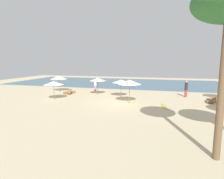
{
  "coord_description": "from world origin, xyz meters",
  "views": [
    {
      "loc": [
        3.94,
        -17.67,
        4.16
      ],
      "look_at": [
        -1.25,
        1.6,
        1.1
      ],
      "focal_mm": 30.19,
      "sensor_mm": 36.0,
      "label": 1
    }
  ],
  "objects_px": {
    "umbrella_3": "(98,79)",
    "lounger_2": "(210,101)",
    "umbrella_6": "(54,83)",
    "lounger_0": "(70,92)",
    "person_0": "(95,85)",
    "umbrella_5": "(59,78)",
    "umbrella_4": "(130,82)",
    "surfboard": "(164,106)",
    "umbrella_2": "(121,81)",
    "person_1": "(186,89)"
  },
  "relations": [
    {
      "from": "umbrella_3",
      "to": "lounger_2",
      "type": "height_order",
      "value": "umbrella_3"
    },
    {
      "from": "umbrella_6",
      "to": "lounger_0",
      "type": "bearing_deg",
      "value": 93.07
    },
    {
      "from": "lounger_0",
      "to": "person_0",
      "type": "height_order",
      "value": "person_0"
    },
    {
      "from": "person_0",
      "to": "umbrella_6",
      "type": "bearing_deg",
      "value": -108.63
    },
    {
      "from": "umbrella_5",
      "to": "lounger_0",
      "type": "distance_m",
      "value": 2.99
    },
    {
      "from": "umbrella_4",
      "to": "lounger_2",
      "type": "bearing_deg",
      "value": 17.08
    },
    {
      "from": "umbrella_4",
      "to": "surfboard",
      "type": "relative_size",
      "value": 0.96
    },
    {
      "from": "umbrella_4",
      "to": "lounger_2",
      "type": "height_order",
      "value": "umbrella_4"
    },
    {
      "from": "umbrella_4",
      "to": "umbrella_2",
      "type": "bearing_deg",
      "value": 117.44
    },
    {
      "from": "surfboard",
      "to": "lounger_0",
      "type": "bearing_deg",
      "value": 161.29
    },
    {
      "from": "umbrella_3",
      "to": "surfboard",
      "type": "xyz_separation_m",
      "value": [
        7.87,
        -4.1,
        -1.88
      ]
    },
    {
      "from": "umbrella_5",
      "to": "lounger_0",
      "type": "xyz_separation_m",
      "value": [
        2.14,
        -1.14,
        -1.76
      ]
    },
    {
      "from": "umbrella_5",
      "to": "person_1",
      "type": "height_order",
      "value": "umbrella_5"
    },
    {
      "from": "umbrella_2",
      "to": "umbrella_4",
      "type": "xyz_separation_m",
      "value": [
        1.47,
        -2.82,
        0.25
      ]
    },
    {
      "from": "umbrella_3",
      "to": "person_1",
      "type": "distance_m",
      "value": 10.41
    },
    {
      "from": "umbrella_6",
      "to": "surfboard",
      "type": "height_order",
      "value": "umbrella_6"
    },
    {
      "from": "surfboard",
      "to": "umbrella_4",
      "type": "bearing_deg",
      "value": 169.3
    },
    {
      "from": "umbrella_4",
      "to": "lounger_0",
      "type": "relative_size",
      "value": 1.32
    },
    {
      "from": "umbrella_5",
      "to": "person_1",
      "type": "xyz_separation_m",
      "value": [
        16.17,
        0.38,
        -0.97
      ]
    },
    {
      "from": "umbrella_4",
      "to": "person_1",
      "type": "xyz_separation_m",
      "value": [
        5.76,
        4.81,
        -1.14
      ]
    },
    {
      "from": "umbrella_2",
      "to": "person_1",
      "type": "xyz_separation_m",
      "value": [
        7.22,
        1.99,
        -0.89
      ]
    },
    {
      "from": "umbrella_2",
      "to": "person_0",
      "type": "bearing_deg",
      "value": 142.98
    },
    {
      "from": "umbrella_4",
      "to": "lounger_0",
      "type": "distance_m",
      "value": 9.11
    },
    {
      "from": "lounger_2",
      "to": "lounger_0",
      "type": "bearing_deg",
      "value": 176.8
    },
    {
      "from": "lounger_0",
      "to": "surfboard",
      "type": "height_order",
      "value": "lounger_0"
    },
    {
      "from": "umbrella_3",
      "to": "lounger_0",
      "type": "relative_size",
      "value": 1.2
    },
    {
      "from": "umbrella_4",
      "to": "umbrella_3",
      "type": "bearing_deg",
      "value": 142.52
    },
    {
      "from": "umbrella_2",
      "to": "person_0",
      "type": "distance_m",
      "value": 5.54
    },
    {
      "from": "surfboard",
      "to": "umbrella_6",
      "type": "bearing_deg",
      "value": 179.54
    },
    {
      "from": "surfboard",
      "to": "lounger_2",
      "type": "bearing_deg",
      "value": 34.14
    },
    {
      "from": "umbrella_2",
      "to": "surfboard",
      "type": "height_order",
      "value": "umbrella_2"
    },
    {
      "from": "person_1",
      "to": "umbrella_5",
      "type": "bearing_deg",
      "value": -178.67
    },
    {
      "from": "umbrella_3",
      "to": "umbrella_4",
      "type": "relative_size",
      "value": 0.91
    },
    {
      "from": "umbrella_6",
      "to": "person_1",
      "type": "relative_size",
      "value": 1.13
    },
    {
      "from": "umbrella_4",
      "to": "umbrella_5",
      "type": "height_order",
      "value": "umbrella_4"
    },
    {
      "from": "lounger_2",
      "to": "surfboard",
      "type": "distance_m",
      "value": 5.41
    },
    {
      "from": "umbrella_3",
      "to": "umbrella_5",
      "type": "relative_size",
      "value": 0.94
    },
    {
      "from": "person_0",
      "to": "lounger_2",
      "type": "bearing_deg",
      "value": -15.2
    },
    {
      "from": "umbrella_3",
      "to": "umbrella_4",
      "type": "bearing_deg",
      "value": -37.48
    },
    {
      "from": "umbrella_3",
      "to": "person_0",
      "type": "height_order",
      "value": "umbrella_3"
    },
    {
      "from": "lounger_0",
      "to": "umbrella_2",
      "type": "bearing_deg",
      "value": -3.99
    },
    {
      "from": "umbrella_2",
      "to": "surfboard",
      "type": "xyz_separation_m",
      "value": [
        4.81,
        -3.46,
        -1.81
      ]
    },
    {
      "from": "lounger_0",
      "to": "person_0",
      "type": "bearing_deg",
      "value": 48.92
    },
    {
      "from": "lounger_0",
      "to": "surfboard",
      "type": "relative_size",
      "value": 0.73
    },
    {
      "from": "lounger_2",
      "to": "surfboard",
      "type": "bearing_deg",
      "value": -145.86
    },
    {
      "from": "person_1",
      "to": "surfboard",
      "type": "xyz_separation_m",
      "value": [
        -2.41,
        -5.44,
        -0.92
      ]
    },
    {
      "from": "umbrella_4",
      "to": "umbrella_6",
      "type": "bearing_deg",
      "value": -176.16
    },
    {
      "from": "person_0",
      "to": "person_1",
      "type": "bearing_deg",
      "value": -6.39
    },
    {
      "from": "umbrella_2",
      "to": "umbrella_3",
      "type": "relative_size",
      "value": 0.99
    },
    {
      "from": "umbrella_2",
      "to": "umbrella_4",
      "type": "distance_m",
      "value": 3.19
    }
  ]
}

